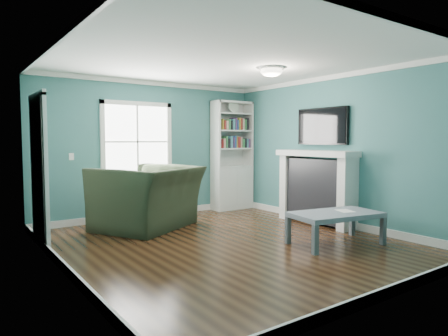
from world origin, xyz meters
TOP-DOWN VIEW (x-y plane):
  - floor at (0.00, 0.00)m, footprint 5.00×5.00m
  - room_walls at (0.00, 0.00)m, footprint 5.00×5.00m
  - trim at (0.00, 0.00)m, footprint 4.50×5.00m
  - window at (-0.30, 2.49)m, footprint 1.40×0.06m
  - bookshelf at (1.77, 2.30)m, footprint 0.90×0.35m
  - fireplace at (2.08, 0.20)m, footprint 0.44×1.58m
  - tv at (2.20, 0.20)m, footprint 0.06×1.10m
  - door at (-2.22, 1.40)m, footprint 0.12×0.98m
  - ceiling_fixture at (0.90, 0.10)m, footprint 0.38×0.38m
  - light_switch at (-1.50, 2.48)m, footprint 0.08×0.01m
  - recliner at (-0.49, 1.60)m, footprint 1.90×1.68m
  - coffee_table at (1.23, -0.91)m, footprint 1.36×0.90m
  - paper_sheet at (1.42, -0.92)m, footprint 0.28×0.31m

SIDE VIEW (x-z plane):
  - floor at x=0.00m, z-range 0.00..0.00m
  - coffee_table at x=1.23m, z-range 0.17..0.63m
  - paper_sheet at x=1.42m, z-range 0.46..0.46m
  - fireplace at x=2.08m, z-range -0.01..1.29m
  - recliner at x=-0.49m, z-range 0.00..1.39m
  - bookshelf at x=1.77m, z-range -0.23..2.08m
  - door at x=-2.22m, z-range -0.01..2.16m
  - light_switch at x=-1.50m, z-range 1.14..1.26m
  - trim at x=0.00m, z-range -0.06..2.54m
  - window at x=-0.30m, z-range 0.70..2.20m
  - room_walls at x=0.00m, z-range -0.92..4.08m
  - tv at x=2.20m, z-range 1.40..2.05m
  - ceiling_fixture at x=0.90m, z-range 2.47..2.63m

